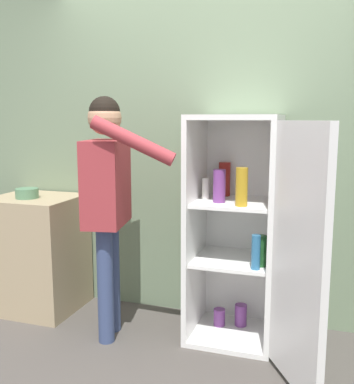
{
  "coord_description": "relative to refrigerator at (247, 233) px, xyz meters",
  "views": [
    {
      "loc": [
        0.79,
        -2.34,
        1.53
      ],
      "look_at": [
        -0.19,
        0.65,
        1.02
      ],
      "focal_mm": 42.0,
      "sensor_mm": 36.0,
      "label": 1
    }
  ],
  "objects": [
    {
      "name": "ground_plane",
      "position": [
        -0.33,
        -0.57,
        -0.78
      ],
      "size": [
        12.0,
        12.0,
        0.0
      ],
      "primitive_type": "plane",
      "color": "#4C4742"
    },
    {
      "name": "wall_back",
      "position": [
        -0.33,
        0.41,
        0.5
      ],
      "size": [
        7.0,
        0.06,
        2.55
      ],
      "color": "gray",
      "rests_on": "ground_plane"
    },
    {
      "name": "bowl",
      "position": [
        -1.72,
        -0.01,
        0.18
      ],
      "size": [
        0.18,
        0.18,
        0.08
      ],
      "color": "#517F5B",
      "rests_on": "counter"
    },
    {
      "name": "refrigerator",
      "position": [
        0.0,
        0.0,
        0.0
      ],
      "size": [
        0.92,
        1.08,
        1.56
      ],
      "color": "white",
      "rests_on": "ground_plane"
    },
    {
      "name": "person",
      "position": [
        -0.92,
        -0.2,
        0.29
      ],
      "size": [
        0.71,
        0.57,
        1.68
      ],
      "color": "#384770",
      "rests_on": "ground_plane"
    },
    {
      "name": "counter",
      "position": [
        -1.71,
        0.06,
        -0.32
      ],
      "size": [
        0.67,
        0.59,
        0.92
      ],
      "color": "tan",
      "rests_on": "ground_plane"
    }
  ]
}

